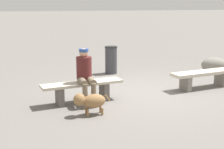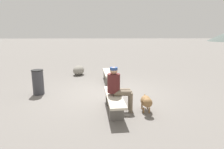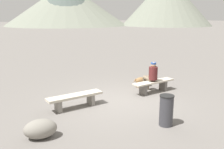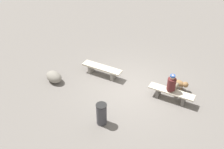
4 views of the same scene
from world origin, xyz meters
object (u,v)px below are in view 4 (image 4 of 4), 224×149
object	(u,v)px
bench_left	(102,69)
seated_person	(172,84)
trash_bin	(102,114)
boulder	(54,77)
bench_right	(171,94)
dog	(181,84)

from	to	relation	value
bench_left	seated_person	distance (m)	3.32
trash_bin	boulder	distance (m)	3.38
bench_left	seated_person	xyz separation A→B (m)	(3.29, 0.09, 0.38)
bench_right	bench_left	bearing A→B (deg)	176.87
seated_person	boulder	size ratio (longest dim) A/B	1.50
bench_right	boulder	bearing A→B (deg)	-165.96
trash_bin	boulder	xyz separation A→B (m)	(-3.21, 1.05, -0.20)
seated_person	boulder	distance (m)	5.13
bench_right	dog	size ratio (longest dim) A/B	2.50
bench_left	boulder	distance (m)	2.17
bench_right	boulder	world-z (taller)	boulder
bench_right	seated_person	xyz separation A→B (m)	(-0.04, 0.10, 0.38)
bench_right	boulder	size ratio (longest dim) A/B	2.28
dog	trash_bin	size ratio (longest dim) A/B	0.85
dog	bench_right	bearing A→B (deg)	-91.63
bench_right	trash_bin	size ratio (longest dim) A/B	2.13
bench_right	seated_person	size ratio (longest dim) A/B	1.52
bench_right	seated_person	bearing A→B (deg)	109.05
boulder	bench_left	bearing A→B (deg)	43.91
seated_person	dog	size ratio (longest dim) A/B	1.64
bench_left	dog	size ratio (longest dim) A/B	2.55
dog	bench_left	bearing A→B (deg)	-161.32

